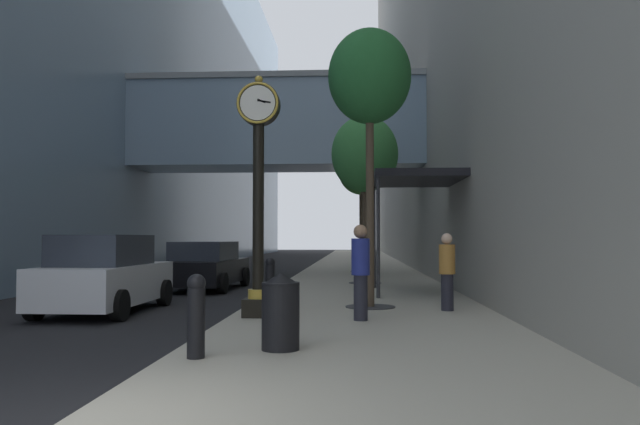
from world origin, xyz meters
TOP-DOWN VIEW (x-y plane):
  - ground_plane at (0.00, 27.00)m, footprint 110.00×110.00m
  - sidewalk_right at (2.68, 30.00)m, footprint 5.37×80.00m
  - building_block_left at (-11.52, 29.93)m, footprint 21.78×80.00m
  - street_clock at (0.57, 7.06)m, footprint 0.84×0.55m
  - bollard_nearest at (0.44, 2.97)m, footprint 0.24×0.24m
  - bollard_third at (0.44, 9.69)m, footprint 0.24×0.24m
  - street_tree_near at (2.79, 8.82)m, footprint 1.86×1.86m
  - street_tree_mid_near at (2.79, 15.98)m, footprint 2.27×2.27m
  - street_tree_mid_far at (2.79, 23.14)m, footprint 2.65×2.65m
  - street_tree_far at (2.79, 30.31)m, footprint 2.67×2.67m
  - trash_bin at (1.44, 3.61)m, footprint 0.53×0.53m
  - pedestrian_walking at (2.56, 6.64)m, footprint 0.47×0.47m
  - pedestrian_by_clock at (4.40, 8.28)m, footprint 0.45×0.45m
  - storefront_awning at (4.13, 12.51)m, footprint 2.40×3.60m
  - car_black_near at (-2.36, 14.75)m, footprint 2.23×4.50m
  - car_white_mid at (-3.12, 8.60)m, footprint 2.00×4.16m

SIDE VIEW (x-z plane):
  - ground_plane at x=0.00m, z-range 0.00..0.00m
  - sidewalk_right at x=2.68m, z-range 0.00..0.14m
  - trash_bin at x=1.44m, z-range 0.15..1.20m
  - bollard_nearest at x=0.44m, z-range 0.16..1.23m
  - bollard_third at x=0.44m, z-range 0.16..1.23m
  - car_black_near at x=-2.36m, z-range -0.01..1.54m
  - car_white_mid at x=-3.12m, z-range -0.03..1.70m
  - pedestrian_by_clock at x=4.40m, z-range 0.18..1.81m
  - pedestrian_walking at x=2.56m, z-range 0.20..1.98m
  - street_clock at x=0.57m, z-range 0.38..5.10m
  - storefront_awning at x=4.13m, z-range 1.63..4.93m
  - street_tree_mid_near at x=2.79m, z-range 1.65..7.35m
  - street_tree_near at x=2.79m, z-range 2.11..8.33m
  - street_tree_mid_far at x=2.79m, z-range 1.94..8.64m
  - street_tree_far at x=2.79m, z-range 2.12..9.21m
  - building_block_left at x=-11.52m, z-range -0.05..25.33m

